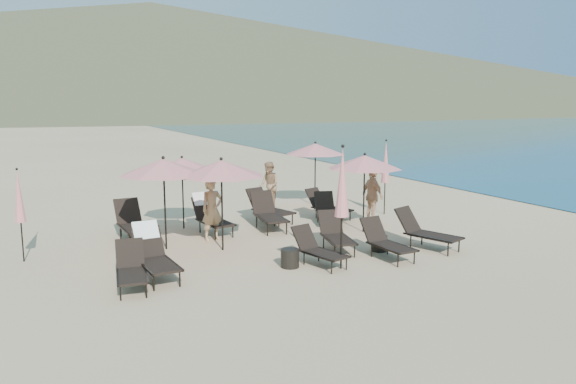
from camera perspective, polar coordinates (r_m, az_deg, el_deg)
name	(u,v)px	position (r m, az deg, el deg)	size (l,w,h in m)	color
ground	(342,257)	(13.98, 5.47, -6.63)	(800.00, 800.00, 0.00)	#D6BA8C
volcanic_headland	(173,58)	(324.54, -11.64, 13.19)	(690.00, 690.00, 55.00)	brown
lounger_0	(131,268)	(12.08, -15.64, -7.46)	(0.78, 1.61, 0.89)	black
lounger_1	(154,253)	(12.65, -13.49, -6.05)	(0.77, 1.84, 1.12)	black
lounger_2	(318,248)	(13.21, 3.07, -5.74)	(0.92, 1.59, 0.86)	black
lounger_3	(336,234)	(14.52, 4.88, -4.24)	(0.97, 1.72, 0.93)	black
lounger_4	(386,241)	(13.97, 9.94, -4.93)	(0.71, 1.62, 0.91)	black
lounger_5	(426,231)	(15.07, 13.80, -3.84)	(1.21, 1.86, 1.00)	black
lounger_6	(133,222)	(16.07, -15.50, -3.00)	(0.79, 1.87, 1.06)	black
lounger_7	(132,222)	(16.43, -15.59, -2.98)	(0.74, 1.64, 0.91)	black
lounger_8	(210,215)	(16.51, -7.89, -2.30)	(0.85, 1.84, 1.10)	black
lounger_9	(268,213)	(16.82, -2.02, -2.13)	(0.89, 1.89, 1.05)	black
lounger_10	(327,210)	(17.55, 4.02, -1.85)	(1.08, 1.73, 0.93)	black
lounger_11	(327,205)	(18.35, 4.00, -1.35)	(1.13, 1.74, 0.93)	black
lounger_12	(269,207)	(17.81, -1.98, -1.54)	(1.12, 1.87, 1.01)	black
umbrella_open_0	(163,167)	(14.61, -12.54, 2.50)	(2.26, 2.26, 2.43)	black
umbrella_open_1	(221,168)	(14.26, -6.79, 2.41)	(2.24, 2.24, 2.41)	black
umbrella_open_2	(365,162)	(16.34, 7.79, 3.03)	(2.17, 2.17, 2.33)	black
umbrella_open_3	(182,164)	(16.93, -10.72, 2.78)	(2.05, 2.05, 2.20)	black
umbrella_open_4	(315,149)	(20.29, 2.79, 4.39)	(2.19, 2.19, 2.36)	black
umbrella_closed_0	(342,183)	(12.64, 5.53, 0.90)	(0.33, 0.33, 2.86)	black
umbrella_closed_1	(386,162)	(19.08, 9.88, 2.98)	(0.30, 0.30, 2.54)	black
umbrella_closed_2	(19,197)	(14.66, -25.67, -0.44)	(0.27, 0.27, 2.27)	black
side_table_0	(290,258)	(13.07, 0.20, -6.74)	(0.43, 0.43, 0.43)	black
side_table_1	(379,243)	(14.64, 9.24, -5.15)	(0.42, 0.42, 0.41)	black
beachgoer_a	(212,210)	(15.57, -7.71, -1.78)	(0.62, 0.41, 1.71)	tan
beachgoer_b	(269,185)	(19.97, -1.93, 0.70)	(0.81, 0.63, 1.67)	#A27854
beachgoer_c	(373,196)	(17.84, 8.60, -0.38)	(1.00, 0.42, 1.71)	tan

